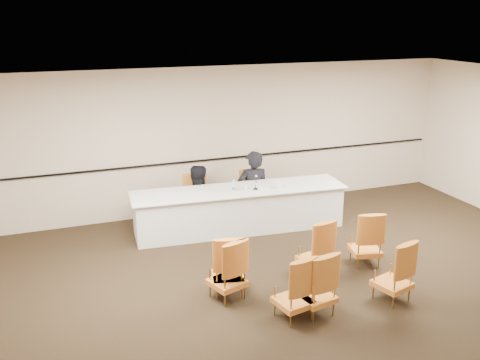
# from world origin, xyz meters

# --- Properties ---
(floor) EXTENTS (10.00, 10.00, 0.00)m
(floor) POSITION_xyz_m (0.00, 0.00, 0.00)
(floor) COLOR black
(floor) RESTS_ON ground
(ceiling) EXTENTS (10.00, 10.00, 0.00)m
(ceiling) POSITION_xyz_m (0.00, 0.00, 3.00)
(ceiling) COLOR white
(ceiling) RESTS_ON ground
(wall_back) EXTENTS (10.00, 0.04, 3.00)m
(wall_back) POSITION_xyz_m (0.00, 4.00, 1.50)
(wall_back) COLOR beige
(wall_back) RESTS_ON ground
(wall_rail) EXTENTS (9.80, 0.04, 0.03)m
(wall_rail) POSITION_xyz_m (0.00, 3.96, 1.10)
(wall_rail) COLOR black
(wall_rail) RESTS_ON wall_back
(panel_table) EXTENTS (4.14, 1.27, 0.82)m
(panel_table) POSITION_xyz_m (-0.24, 2.73, 0.41)
(panel_table) COLOR white
(panel_table) RESTS_ON ground
(panelist_main) EXTENTS (0.71, 0.51, 1.83)m
(panelist_main) POSITION_xyz_m (0.26, 3.28, 0.47)
(panelist_main) COLOR black
(panelist_main) RESTS_ON ground
(panelist_main_chair) EXTENTS (0.54, 0.54, 0.95)m
(panelist_main_chair) POSITION_xyz_m (0.26, 3.28, 0.47)
(panelist_main_chair) COLOR #B96E21
(panelist_main_chair) RESTS_ON ground
(panelist_second) EXTENTS (0.88, 0.72, 1.71)m
(panelist_second) POSITION_xyz_m (-0.90, 3.38, 0.32)
(panelist_second) COLOR black
(panelist_second) RESTS_ON ground
(panelist_second_chair) EXTENTS (0.54, 0.54, 0.95)m
(panelist_second_chair) POSITION_xyz_m (-0.90, 3.38, 0.47)
(panelist_second_chair) COLOR #B96E21
(panelist_second_chair) RESTS_ON ground
(papers) EXTENTS (0.35, 0.30, 0.00)m
(papers) POSITION_xyz_m (0.20, 2.67, 0.82)
(papers) COLOR white
(papers) RESTS_ON panel_table
(microphone) EXTENTS (0.16, 0.20, 0.25)m
(microphone) POSITION_xyz_m (0.04, 2.61, 0.94)
(microphone) COLOR black
(microphone) RESTS_ON panel_table
(water_bottle) EXTENTS (0.09, 0.09, 0.23)m
(water_bottle) POSITION_xyz_m (-0.39, 2.64, 0.93)
(water_bottle) COLOR teal
(water_bottle) RESTS_ON panel_table
(drinking_glass) EXTENTS (0.08, 0.08, 0.10)m
(drinking_glass) POSITION_xyz_m (-0.13, 2.67, 0.87)
(drinking_glass) COLOR white
(drinking_glass) RESTS_ON panel_table
(coffee_cup) EXTENTS (0.12, 0.12, 0.14)m
(coffee_cup) POSITION_xyz_m (0.48, 2.53, 0.89)
(coffee_cup) COLOR white
(coffee_cup) RESTS_ON panel_table
(aud_chair_front_left) EXTENTS (0.60, 0.60, 0.95)m
(aud_chair_front_left) POSITION_xyz_m (-1.26, 0.49, 0.47)
(aud_chair_front_left) COLOR #B96E21
(aud_chair_front_left) RESTS_ON ground
(aud_chair_front_mid) EXTENTS (0.58, 0.58, 0.95)m
(aud_chair_front_mid) POSITION_xyz_m (0.24, 0.57, 0.47)
(aud_chair_front_mid) COLOR #B96E21
(aud_chair_front_mid) RESTS_ON ground
(aud_chair_front_right) EXTENTS (0.60, 0.60, 0.95)m
(aud_chair_front_right) POSITION_xyz_m (1.18, 0.60, 0.47)
(aud_chair_front_right) COLOR #B96E21
(aud_chair_front_right) RESTS_ON ground
(aud_chair_back_left) EXTENTS (0.59, 0.59, 0.95)m
(aud_chair_back_left) POSITION_xyz_m (-0.65, -0.47, 0.47)
(aud_chair_back_left) COLOR #B96E21
(aud_chair_back_left) RESTS_ON ground
(aud_chair_back_mid) EXTENTS (0.59, 0.59, 0.95)m
(aud_chair_back_mid) POSITION_xyz_m (-0.32, -0.47, 0.47)
(aud_chair_back_mid) COLOR #B96E21
(aud_chair_back_mid) RESTS_ON ground
(aud_chair_back_right) EXTENTS (0.61, 0.61, 0.95)m
(aud_chair_back_right) POSITION_xyz_m (0.90, -0.53, 0.47)
(aud_chair_back_right) COLOR #B96E21
(aud_chair_back_right) RESTS_ON ground
(aud_chair_extra) EXTENTS (0.63, 0.63, 0.95)m
(aud_chair_extra) POSITION_xyz_m (-1.32, 0.36, 0.47)
(aud_chair_extra) COLOR #B96E21
(aud_chair_extra) RESTS_ON ground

